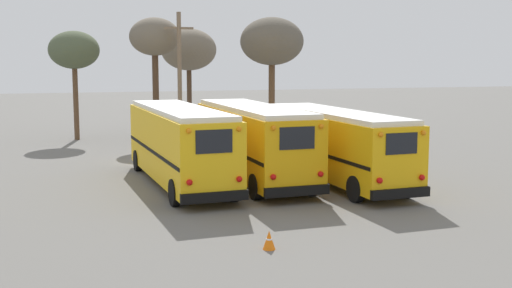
% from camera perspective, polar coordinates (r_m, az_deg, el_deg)
% --- Properties ---
extents(ground_plane, '(160.00, 160.00, 0.00)m').
position_cam_1_polar(ground_plane, '(27.96, 0.03, -3.41)').
color(ground_plane, '#66635E').
extents(school_bus_0, '(3.01, 10.76, 3.31)m').
position_cam_1_polar(school_bus_0, '(27.37, -6.82, 0.10)').
color(school_bus_0, yellow).
rests_on(school_bus_0, ground).
extents(school_bus_1, '(2.81, 10.54, 3.30)m').
position_cam_1_polar(school_bus_1, '(28.17, -0.27, 0.36)').
color(school_bus_1, '#E5A00C').
rests_on(school_bus_1, ground).
extents(school_bus_2, '(2.91, 10.78, 3.11)m').
position_cam_1_polar(school_bus_2, '(28.02, 6.98, 0.07)').
color(school_bus_2, '#EAAA0F').
rests_on(school_bus_2, ground).
extents(utility_pole, '(1.80, 0.27, 8.19)m').
position_cam_1_polar(utility_pole, '(40.25, -6.80, 6.01)').
color(utility_pole, '#75604C').
rests_on(utility_pole, ground).
extents(bare_tree_0, '(3.29, 3.29, 7.15)m').
position_cam_1_polar(bare_tree_0, '(43.97, -15.87, 7.96)').
color(bare_tree_0, brown).
rests_on(bare_tree_0, ground).
extents(bare_tree_1, '(4.05, 4.05, 7.53)m').
position_cam_1_polar(bare_tree_1, '(47.53, -6.00, 8.30)').
color(bare_tree_1, '#473323').
rests_on(bare_tree_1, ground).
extents(bare_tree_2, '(4.07, 4.07, 7.98)m').
position_cam_1_polar(bare_tree_2, '(41.51, 1.42, 9.03)').
color(bare_tree_2, brown).
rests_on(bare_tree_2, ground).
extents(bare_tree_3, '(3.22, 3.22, 7.95)m').
position_cam_1_polar(bare_tree_3, '(41.88, -8.99, 9.22)').
color(bare_tree_3, '#473323').
rests_on(bare_tree_3, ground).
extents(traffic_cone, '(0.36, 0.36, 0.54)m').
position_cam_1_polar(traffic_cone, '(18.23, 1.17, -8.53)').
color(traffic_cone, orange).
rests_on(traffic_cone, ground).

